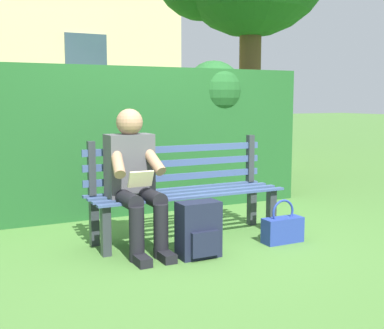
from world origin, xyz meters
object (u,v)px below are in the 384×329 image
object	(u,v)px
park_bench	(183,189)
backpack	(199,230)
person_seated	(135,177)
handbag	(283,229)

from	to	relation	value
park_bench	backpack	size ratio (longest dim) A/B	3.95
person_seated	backpack	xyz separation A→B (m)	(-0.37, 0.42, -0.39)
park_bench	handbag	xyz separation A→B (m)	(-0.68, 0.56, -0.32)
person_seated	backpack	size ratio (longest dim) A/B	2.61
park_bench	handbag	world-z (taller)	park_bench
handbag	park_bench	bearing A→B (deg)	-39.61
park_bench	person_seated	xyz separation A→B (m)	(0.52, 0.17, 0.17)
park_bench	person_seated	bearing A→B (deg)	18.41
park_bench	person_seated	world-z (taller)	person_seated
park_bench	backpack	world-z (taller)	park_bench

